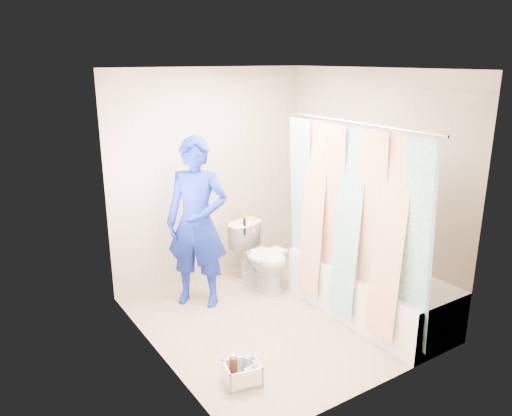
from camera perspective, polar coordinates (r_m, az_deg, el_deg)
floor at (r=5.08m, az=2.21°, el=-12.56°), size 2.60×2.60×0.00m
ceiling at (r=4.43m, az=2.57°, el=15.60°), size 2.40×2.60×0.02m
wall_back at (r=5.69m, az=-5.26°, el=3.61°), size 2.40×0.02×2.40m
wall_front at (r=3.69m, az=14.20°, el=-4.23°), size 2.40×0.02×2.40m
wall_left at (r=4.07m, az=-11.54°, el=-2.07°), size 0.02×2.60×2.40m
wall_right at (r=5.38m, az=12.86°, el=2.49°), size 0.02×2.60×2.40m
bathtub at (r=5.18m, az=12.83°, el=-9.08°), size 0.70×1.75×0.50m
curtain_rod at (r=4.47m, az=11.24°, el=9.53°), size 0.02×1.90×0.02m
shower_curtain at (r=4.68m, az=10.59°, el=-1.83°), size 0.06×1.75×1.80m
toilet at (r=5.60m, az=0.59°, el=-5.56°), size 0.51×0.76×0.72m
tank_lid at (r=5.50m, az=1.42°, el=-5.30°), size 0.47×0.26×0.03m
tank_internals at (r=5.59m, az=-1.05°, el=-1.81°), size 0.17×0.06×0.23m
plumber at (r=5.10m, az=-6.74°, el=-1.72°), size 0.76×0.75×1.76m
cleaning_caddy at (r=4.19m, az=-1.42°, el=-18.42°), size 0.32×0.28×0.21m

